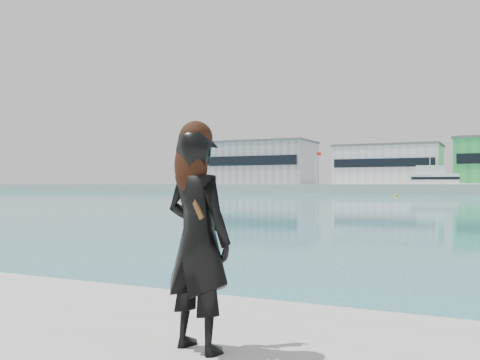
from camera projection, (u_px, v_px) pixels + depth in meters
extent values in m
cube|color=gray|center=(263.00, 164.00, 143.60)|extent=(26.00, 16.00, 11.00)
cube|color=black|center=(251.00, 161.00, 136.30)|extent=(24.70, 0.20, 2.42)
cube|color=#59595B|center=(263.00, 143.00, 143.64)|extent=(26.52, 16.32, 0.50)
cube|color=silver|center=(389.00, 166.00, 129.29)|extent=(24.00, 15.00, 9.00)
cube|color=black|center=(383.00, 163.00, 122.44)|extent=(22.80, 0.20, 1.98)
cube|color=#59595B|center=(389.00, 146.00, 129.32)|extent=(24.48, 15.30, 0.50)
cylinder|color=silver|center=(316.00, 168.00, 129.91)|extent=(0.16, 0.16, 8.00)
cube|color=red|center=(319.00, 154.00, 129.68)|extent=(1.20, 0.04, 0.80)
cube|color=white|center=(439.00, 189.00, 111.34)|extent=(17.21, 7.06, 2.23)
cube|color=white|center=(435.00, 178.00, 111.63)|extent=(9.75, 5.23, 2.04)
cube|color=white|center=(430.00, 169.00, 111.92)|extent=(5.97, 3.94, 1.67)
cube|color=black|center=(435.00, 178.00, 111.63)|extent=(9.95, 5.35, 0.56)
cylinder|color=silver|center=(430.00, 161.00, 111.93)|extent=(0.15, 0.15, 1.86)
sphere|color=yellow|center=(396.00, 196.00, 90.93)|extent=(0.50, 0.50, 0.50)
imported|color=black|center=(198.00, 240.00, 3.83)|extent=(0.65, 0.51, 1.58)
sphere|color=black|center=(196.00, 138.00, 3.82)|extent=(0.24, 0.24, 0.24)
ellipsoid|color=black|center=(191.00, 165.00, 3.78)|extent=(0.26, 0.14, 0.42)
cylinder|color=tan|center=(186.00, 154.00, 4.05)|extent=(0.12, 0.20, 0.34)
cylinder|color=white|center=(190.00, 137.00, 4.08)|extent=(0.09, 0.09, 0.03)
cube|color=black|center=(194.00, 130.00, 4.11)|extent=(0.06, 0.03, 0.12)
cube|color=#4C2D14|center=(192.00, 197.00, 3.75)|extent=(0.22, 0.07, 0.32)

